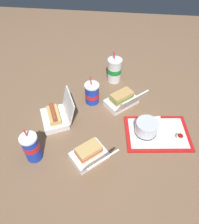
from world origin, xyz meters
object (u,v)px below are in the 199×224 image
(clamshell_sandwich_center, at_px, (90,154))
(plastic_fork, at_px, (164,138))
(clamshell_hotdog_back, at_px, (56,116))
(soda_cup_corner, at_px, (114,70))
(clamshell_sandwich_left, at_px, (122,100))
(ketchup_cup, at_px, (180,137))
(soda_cup_left, at_px, (31,147))
(food_tray, at_px, (157,133))
(soda_cup_back, at_px, (92,93))
(cake_container, at_px, (146,128))

(clamshell_sandwich_center, bearing_deg, plastic_fork, -156.65)
(clamshell_hotdog_back, height_order, soda_cup_corner, soda_cup_corner)
(clamshell_sandwich_left, bearing_deg, ketchup_cup, 143.65)
(plastic_fork, height_order, soda_cup_left, soda_cup_left)
(clamshell_sandwich_center, relative_size, soda_cup_corner, 1.13)
(soda_cup_left, bearing_deg, clamshell_sandwich_center, -176.16)
(clamshell_hotdog_back, bearing_deg, food_tray, 176.73)
(clamshell_hotdog_back, distance_m, soda_cup_back, 0.28)
(plastic_fork, bearing_deg, clamshell_hotdog_back, -42.03)
(clamshell_sandwich_center, relative_size, clamshell_hotdog_back, 1.05)
(clamshell_sandwich_center, height_order, soda_cup_corner, soda_cup_corner)
(clamshell_hotdog_back, height_order, soda_cup_back, soda_cup_back)
(cake_container, xyz_separation_m, soda_cup_corner, (0.22, -0.48, 0.04))
(food_tray, relative_size, clamshell_hotdog_back, 1.57)
(soda_cup_back, distance_m, soda_cup_corner, 0.28)
(ketchup_cup, xyz_separation_m, clamshell_hotdog_back, (0.73, -0.06, 0.01))
(clamshell_sandwich_left, bearing_deg, soda_cup_corner, -74.25)
(soda_cup_left, bearing_deg, soda_cup_back, -118.42)
(plastic_fork, xyz_separation_m, clamshell_hotdog_back, (0.64, -0.07, 0.03))
(soda_cup_back, xyz_separation_m, soda_cup_left, (0.25, 0.46, 0.02))
(ketchup_cup, height_order, plastic_fork, ketchup_cup)
(cake_container, distance_m, soda_cup_back, 0.42)
(clamshell_sandwich_left, xyz_separation_m, soda_cup_corner, (0.07, -0.25, 0.05))
(ketchup_cup, relative_size, clamshell_sandwich_center, 0.15)
(ketchup_cup, xyz_separation_m, clamshell_sandwich_center, (0.49, 0.18, 0.02))
(clamshell_sandwich_left, distance_m, soda_cup_corner, 0.27)
(clamshell_sandwich_center, height_order, clamshell_hotdog_back, clamshell_hotdog_back)
(clamshell_hotdog_back, bearing_deg, clamshell_sandwich_left, -154.73)
(cake_container, height_order, clamshell_hotdog_back, clamshell_hotdog_back)
(plastic_fork, height_order, clamshell_sandwich_center, clamshell_sandwich_center)
(food_tray, height_order, soda_cup_corner, soda_cup_corner)
(clamshell_sandwich_left, height_order, clamshell_sandwich_center, same)
(food_tray, bearing_deg, clamshell_hotdog_back, -3.27)
(cake_container, xyz_separation_m, ketchup_cup, (-0.19, 0.02, -0.03))
(ketchup_cup, height_order, soda_cup_back, soda_cup_back)
(soda_cup_corner, bearing_deg, ketchup_cup, 129.12)
(food_tray, xyz_separation_m, clamshell_sandwich_left, (0.22, -0.22, 0.04))
(clamshell_sandwich_center, xyz_separation_m, soda_cup_corner, (-0.08, -0.68, 0.05))
(ketchup_cup, relative_size, clamshell_hotdog_back, 0.16)
(cake_container, bearing_deg, food_tray, -178.45)
(plastic_fork, distance_m, soda_cup_back, 0.53)
(ketchup_cup, bearing_deg, soda_cup_back, -25.59)
(ketchup_cup, bearing_deg, clamshell_sandwich_left, -36.35)
(ketchup_cup, bearing_deg, soda_cup_left, 14.46)
(cake_container, xyz_separation_m, plastic_fork, (-0.10, 0.03, -0.04))
(soda_cup_back, bearing_deg, plastic_fork, 149.27)
(ketchup_cup, bearing_deg, clamshell_hotdog_back, -4.81)
(cake_container, bearing_deg, soda_cup_left, 20.91)
(cake_container, height_order, soda_cup_corner, soda_cup_corner)
(cake_container, distance_m, ketchup_cup, 0.19)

